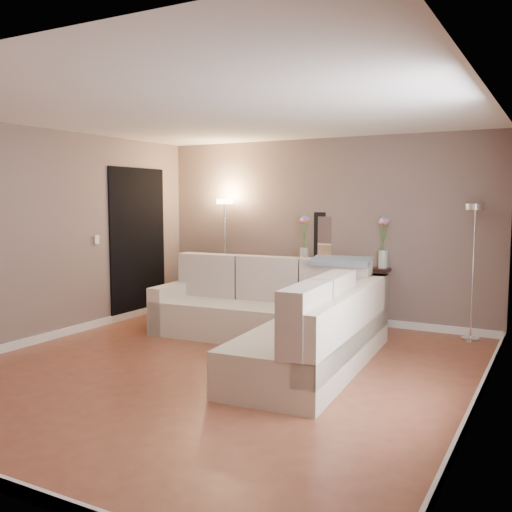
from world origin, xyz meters
The scene contains 21 objects.
floor centered at (0.00, 0.00, -0.01)m, with size 5.00×5.50×0.01m, color brown.
ceiling centered at (0.00, 0.00, 2.60)m, with size 5.00×5.50×0.01m, color white.
wall_back centered at (0.00, 2.76, 1.30)m, with size 5.00×0.02×2.60m, color #7D6860.
wall_left centered at (-2.51, 0.00, 1.30)m, with size 0.02×5.50×2.60m, color #7D6860.
wall_right centered at (2.51, 0.00, 1.30)m, with size 0.02×5.50×2.60m, color #7D6860.
baseboard_back centered at (0.00, 2.73, 0.05)m, with size 5.00×0.03×0.10m, color white.
baseboard_left centered at (-2.48, 0.00, 0.05)m, with size 0.03×5.50×0.10m, color white.
baseboard_right centered at (2.48, 0.00, 0.05)m, with size 0.03×5.50×0.10m, color white.
doorway centered at (-2.48, 1.70, 1.10)m, with size 0.02×1.20×2.20m, color black.
switch_plate centered at (-2.48, 0.85, 1.20)m, with size 0.02×0.08×0.12m, color white.
sectional_sofa centered at (0.23, 0.96, 0.37)m, with size 3.04×2.80×1.01m.
throw_blanket centered at (0.70, 1.69, 0.99)m, with size 0.72×0.42×0.05m, color slate.
console_table centered at (0.30, 2.62, 0.46)m, with size 1.35×0.46×0.82m.
leaning_mirror centered at (0.37, 2.79, 1.19)m, with size 0.94×0.12×0.74m.
table_decor centered at (0.38, 2.58, 0.84)m, with size 0.57×0.14×0.13m.
flower_vase_left centered at (-0.18, 2.58, 1.11)m, with size 0.16×0.13×0.70m.
flower_vase_right centered at (0.94, 2.66, 1.11)m, with size 0.16×0.13×0.70m.
floor_lamp_lit centered at (-1.48, 2.53, 1.24)m, with size 0.28×0.28×1.75m.
floor_lamp_unlit centered at (2.11, 2.51, 1.19)m, with size 0.29×0.29×1.69m.
charcoal_rug centered at (-1.63, 2.22, 0.01)m, with size 1.14×0.86×0.02m, color black.
black_bag centered at (-1.83, 2.16, 0.16)m, with size 0.32×0.23×0.21m, color black.
Camera 1 is at (3.08, -4.87, 1.75)m, focal length 40.00 mm.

